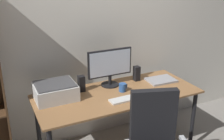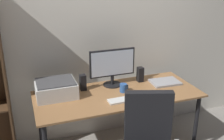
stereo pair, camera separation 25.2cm
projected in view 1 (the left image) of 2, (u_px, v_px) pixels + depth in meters
back_wall at (97, 30)px, 3.00m from camera, size 6.40×0.10×2.60m
desk at (118, 100)px, 2.78m from camera, size 1.70×0.72×0.74m
monitor at (110, 65)px, 2.86m from camera, size 0.50×0.20×0.41m
keyboard at (124, 99)px, 2.59m from camera, size 0.29×0.11×0.02m
mouse at (145, 94)px, 2.70m from camera, size 0.06×0.10×0.03m
coffee_mug at (123, 87)px, 2.78m from camera, size 0.09×0.08×0.09m
laptop at (161, 80)px, 3.05m from camera, size 0.33×0.25×0.02m
speaker_left at (81, 84)px, 2.77m from camera, size 0.06×0.07×0.17m
speaker_right at (137, 73)px, 3.04m from camera, size 0.06×0.07×0.17m
printer at (55, 91)px, 2.61m from camera, size 0.40×0.34×0.16m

